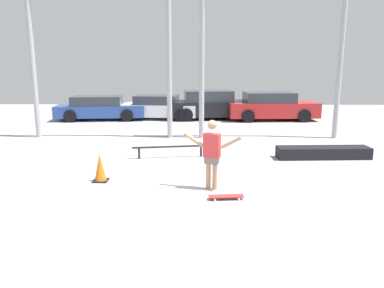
# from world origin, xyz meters

# --- Properties ---
(ground_plane) EXTENTS (36.00, 36.00, 0.00)m
(ground_plane) POSITION_xyz_m (0.00, 0.00, 0.00)
(ground_plane) COLOR #9E9EA3
(skateboarder) EXTENTS (1.33, 0.56, 1.63)m
(skateboarder) POSITION_xyz_m (0.80, -0.14, 0.91)
(skateboarder) COLOR tan
(skateboarder) RESTS_ON ground_plane
(skateboard) EXTENTS (0.78, 0.31, 0.08)m
(skateboard) POSITION_xyz_m (1.10, -0.82, 0.06)
(skateboard) COLOR red
(skateboard) RESTS_ON ground_plane
(grind_box) EXTENTS (2.87, 0.76, 0.35)m
(grind_box) POSITION_xyz_m (4.37, 2.81, 0.18)
(grind_box) COLOR black
(grind_box) RESTS_ON ground_plane
(grind_rail) EXTENTS (2.34, 0.44, 0.38)m
(grind_rail) POSITION_xyz_m (-0.37, 2.82, 0.30)
(grind_rail) COLOR black
(grind_rail) RESTS_ON ground_plane
(canopy_support_left) EXTENTS (5.43, 0.20, 5.47)m
(canopy_support_left) POSITION_xyz_m (-3.24, 6.03, 3.36)
(canopy_support_left) COLOR #A5A8AD
(canopy_support_left) RESTS_ON ground_plane
(canopy_support_right) EXTENTS (5.43, 0.20, 5.47)m
(canopy_support_right) POSITION_xyz_m (3.24, 6.03, 3.36)
(canopy_support_right) COLOR #A5A8AD
(canopy_support_right) RESTS_ON ground_plane
(parked_car_blue) EXTENTS (4.65, 2.20, 1.23)m
(parked_car_blue) POSITION_xyz_m (-4.61, 10.77, 0.60)
(parked_car_blue) COLOR #284793
(parked_car_blue) RESTS_ON ground_plane
(parked_car_white) EXTENTS (4.09, 2.18, 1.24)m
(parked_car_white) POSITION_xyz_m (-1.58, 11.14, 0.61)
(parked_car_white) COLOR white
(parked_car_white) RESTS_ON ground_plane
(parked_car_black) EXTENTS (4.63, 2.25, 1.49)m
(parked_car_black) POSITION_xyz_m (1.16, 11.16, 0.72)
(parked_car_black) COLOR black
(parked_car_black) RESTS_ON ground_plane
(parked_car_red) EXTENTS (4.62, 2.11, 1.43)m
(parked_car_red) POSITION_xyz_m (4.28, 10.80, 0.69)
(parked_car_red) COLOR red
(parked_car_red) RESTS_ON ground_plane
(traffic_cone) EXTENTS (0.36, 0.36, 0.70)m
(traffic_cone) POSITION_xyz_m (-1.95, 0.40, 0.34)
(traffic_cone) COLOR black
(traffic_cone) RESTS_ON ground_plane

